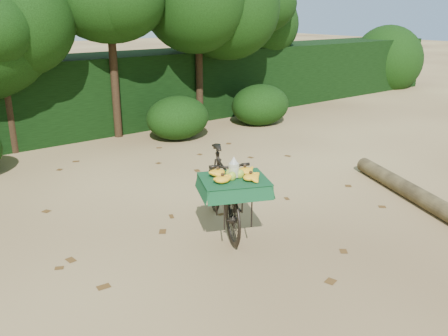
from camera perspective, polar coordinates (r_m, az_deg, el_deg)
ground at (r=6.88m, az=3.00°, el=-5.94°), size 80.00×80.00×0.00m
vendor_bicycle at (r=6.34m, az=-0.14°, el=-2.58°), size 1.34×1.95×1.11m
fallen_log at (r=7.75m, az=23.09°, el=-3.56°), size 1.58×3.38×0.26m
hedge_backdrop at (r=11.94m, az=-17.02°, el=8.38°), size 26.00×1.80×1.80m
tree_row at (r=10.84m, az=-19.30°, el=13.08°), size 14.50×2.00×4.00m
bush_clumps at (r=10.42m, az=-10.25°, el=4.97°), size 8.80×1.70×0.90m
leaf_litter at (r=7.34m, az=-0.28°, el=-4.24°), size 7.00×7.30×0.01m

